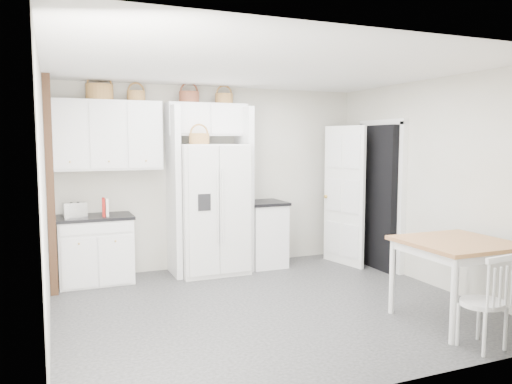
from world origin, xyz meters
name	(u,v)px	position (x,y,z in m)	size (l,w,h in m)	color
floor	(269,306)	(0.00, 0.00, 0.00)	(4.50, 4.50, 0.00)	#242425
ceiling	(269,68)	(0.00, 0.00, 2.60)	(4.50, 4.50, 0.00)	white
wall_back	(213,177)	(0.00, 2.00, 1.30)	(4.50, 4.50, 0.00)	#AFAA97
wall_left	(44,199)	(-2.25, 0.00, 1.30)	(4.00, 4.00, 0.00)	#AFAA97
wall_right	(433,183)	(2.25, 0.00, 1.30)	(4.00, 4.00, 0.00)	#AFAA97
refrigerator	(211,209)	(-0.15, 1.65, 0.89)	(0.92, 0.74, 1.79)	silver
base_cab_left	(96,251)	(-1.69, 1.70, 0.42)	(0.90, 0.57, 0.84)	white
base_cab_right	(264,235)	(0.68, 1.70, 0.46)	(0.52, 0.62, 0.91)	white
dining_table	(455,281)	(1.55, -1.15, 0.42)	(1.00, 1.00, 0.83)	brown
windsor_chair	(482,303)	(1.28, -1.75, 0.41)	(0.40, 0.36, 0.82)	white
counter_left	(95,217)	(-1.69, 1.70, 0.86)	(0.94, 0.61, 0.04)	black
counter_right	(264,203)	(0.68, 1.70, 0.93)	(0.56, 0.66, 0.04)	black
toaster	(75,210)	(-1.93, 1.63, 0.97)	(0.28, 0.16, 0.19)	silver
cookbook_red	(104,207)	(-1.58, 1.62, 0.99)	(0.03, 0.16, 0.23)	#A11611
cookbook_cream	(105,207)	(-1.56, 1.62, 0.99)	(0.03, 0.15, 0.23)	white
basket_upper_b	(100,92)	(-1.57, 1.83, 2.45)	(0.34, 0.34, 0.20)	olive
basket_upper_c	(136,96)	(-1.11, 1.83, 2.42)	(0.24, 0.24, 0.14)	olive
basket_bridge_a	(189,97)	(-0.39, 1.83, 2.43)	(0.27, 0.27, 0.15)	brown
basket_bridge_b	(224,99)	(0.11, 1.83, 2.42)	(0.25, 0.25, 0.14)	olive
basket_fridge_a	(199,139)	(-0.34, 1.55, 1.86)	(0.27, 0.27, 0.14)	olive
upper_cabinet	(107,135)	(-1.50, 1.83, 1.90)	(1.40, 0.34, 0.90)	white
bridge_cabinet	(206,120)	(-0.15, 1.83, 2.12)	(1.12, 0.34, 0.45)	white
fridge_panel_left	(174,191)	(-0.66, 1.70, 1.15)	(0.08, 0.60, 2.30)	white
fridge_panel_right	(244,189)	(0.36, 1.70, 1.15)	(0.08, 0.60, 2.30)	white
trim_post	(50,186)	(-2.20, 1.35, 1.30)	(0.09, 0.09, 2.60)	#382715
doorway_void	(378,197)	(2.16, 1.00, 1.02)	(0.18, 0.85, 2.05)	black
door_slab	(344,196)	(1.80, 1.33, 1.02)	(0.80, 0.04, 2.05)	white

